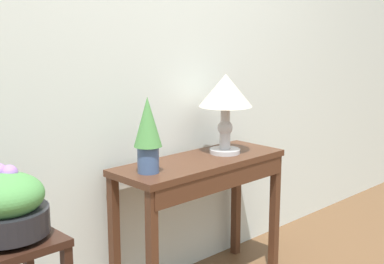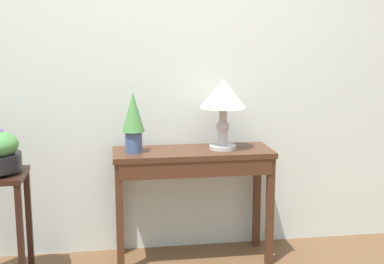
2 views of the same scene
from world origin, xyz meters
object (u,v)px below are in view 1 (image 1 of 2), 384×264
at_px(console_table, 203,182).
at_px(table_lamp, 226,96).
at_px(planter_bowl_wide, 4,205).
at_px(potted_plant_on_console, 148,131).

relative_size(console_table, table_lamp, 2.26).
distance_m(table_lamp, planter_bowl_wide, 1.41).
xyz_separation_m(table_lamp, potted_plant_on_console, (-0.57, -0.01, -0.12)).
xyz_separation_m(table_lamp, planter_bowl_wide, (-1.38, -0.17, -0.26)).
xyz_separation_m(console_table, potted_plant_on_console, (-0.37, 0.01, 0.33)).
bearing_deg(console_table, table_lamp, 6.32).
bearing_deg(table_lamp, console_table, -173.68).
relative_size(console_table, planter_bowl_wide, 3.14).
xyz_separation_m(console_table, planter_bowl_wide, (-1.19, -0.15, 0.19)).
relative_size(potted_plant_on_console, planter_bowl_wide, 1.17).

